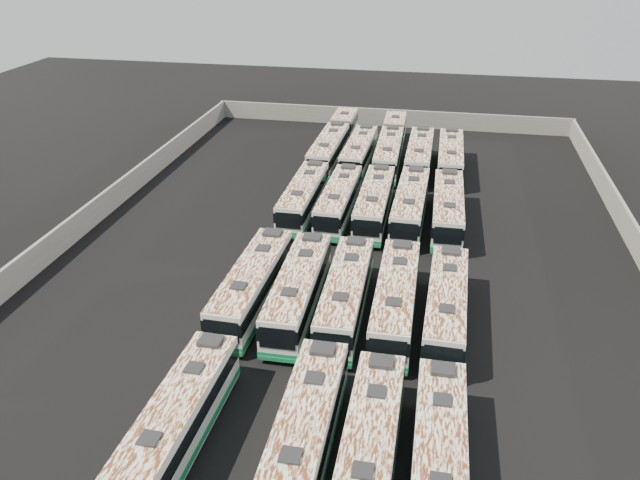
{
  "coord_description": "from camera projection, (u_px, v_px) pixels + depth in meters",
  "views": [
    {
      "loc": [
        6.3,
        -42.38,
        23.39
      ],
      "look_at": [
        -1.93,
        -0.38,
        1.6
      ],
      "focal_mm": 35.0,
      "sensor_mm": 36.0,
      "label": 1
    }
  ],
  "objects": [
    {
      "name": "bus_midfront_center",
      "position": [
        346.0,
        295.0,
        40.79
      ],
      "size": [
        2.66,
        11.74,
        3.3
      ],
      "rotation": [
        0.0,
        0.0,
        0.02
      ],
      "color": "#BBBCB5",
      "rests_on": "ground"
    },
    {
      "name": "bus_midback_right",
      "position": [
        410.0,
        205.0,
        53.71
      ],
      "size": [
        2.76,
        11.87,
        3.33
      ],
      "rotation": [
        0.0,
        0.0,
        -0.02
      ],
      "color": "#BBBCB5",
      "rests_on": "ground"
    },
    {
      "name": "bus_front_far_left",
      "position": [
        176.0,
        423.0,
        30.36
      ],
      "size": [
        2.74,
        11.59,
        3.25
      ],
      "rotation": [
        0.0,
        0.0,
        -0.03
      ],
      "color": "#BBBCB5",
      "rests_on": "ground"
    },
    {
      "name": "bus_midfront_far_left",
      "position": [
        253.0,
        285.0,
        41.87
      ],
      "size": [
        2.79,
        11.94,
        3.35
      ],
      "rotation": [
        0.0,
        0.0,
        -0.02
      ],
      "color": "#BBBCB5",
      "rests_on": "ground"
    },
    {
      "name": "bus_midback_center",
      "position": [
        375.0,
        203.0,
        54.22
      ],
      "size": [
        2.49,
        11.71,
        3.3
      ],
      "rotation": [
        0.0,
        0.0,
        0.0
      ],
      "color": "#BBBCB5",
      "rests_on": "ground"
    },
    {
      "name": "bus_front_center",
      "position": [
        304.0,
        437.0,
        29.47
      ],
      "size": [
        2.57,
        11.85,
        3.34
      ],
      "rotation": [
        0.0,
        0.0,
        0.01
      ],
      "color": "#BBBCB5",
      "rests_on": "ground"
    },
    {
      "name": "bus_front_right",
      "position": [
        369.0,
        451.0,
        28.76
      ],
      "size": [
        2.46,
        11.51,
        3.24
      ],
      "rotation": [
        0.0,
        0.0,
        -0.0
      ],
      "color": "#BBBCB5",
      "rests_on": "ground"
    },
    {
      "name": "bus_back_right",
      "position": [
        419.0,
        156.0,
        65.18
      ],
      "size": [
        2.55,
        11.74,
        3.31
      ],
      "rotation": [
        0.0,
        0.0,
        -0.01
      ],
      "color": "#BBBCB5",
      "rests_on": "ground"
    },
    {
      "name": "perimeter_wall",
      "position": [
        345.0,
        246.0,
        48.26
      ],
      "size": [
        45.2,
        73.2,
        2.2
      ],
      "color": "slate",
      "rests_on": "ground"
    },
    {
      "name": "bus_back_far_left",
      "position": [
        334.0,
        141.0,
        69.42
      ],
      "size": [
        2.77,
        18.45,
        3.34
      ],
      "rotation": [
        0.0,
        0.0,
        -0.01
      ],
      "color": "#BBBCB5",
      "rests_on": "ground"
    },
    {
      "name": "bus_back_far_right",
      "position": [
        450.0,
        158.0,
        64.63
      ],
      "size": [
        2.5,
        11.75,
        3.31
      ],
      "rotation": [
        0.0,
        0.0,
        0.0
      ],
      "color": "#BBBCB5",
      "rests_on": "ground"
    },
    {
      "name": "bus_midfront_left",
      "position": [
        298.0,
        290.0,
        41.24
      ],
      "size": [
        2.7,
        11.87,
        3.33
      ],
      "rotation": [
        0.0,
        0.0,
        0.02
      ],
      "color": "#BBBCB5",
      "rests_on": "ground"
    },
    {
      "name": "bus_back_left",
      "position": [
        359.0,
        153.0,
        66.2
      ],
      "size": [
        2.7,
        11.5,
        3.22
      ],
      "rotation": [
        0.0,
        0.0,
        -0.02
      ],
      "color": "#BBBCB5",
      "rests_on": "ground"
    },
    {
      "name": "bus_back_center",
      "position": [
        391.0,
        145.0,
        68.41
      ],
      "size": [
        2.75,
        18.0,
        3.26
      ],
      "rotation": [
        0.0,
        0.0,
        0.02
      ],
      "color": "#BBBCB5",
      "rests_on": "ground"
    },
    {
      "name": "bus_midfront_far_right",
      "position": [
        446.0,
        306.0,
        39.64
      ],
      "size": [
        2.74,
        11.58,
        3.25
      ],
      "rotation": [
        0.0,
        0.0,
        -0.03
      ],
      "color": "#BBBCB5",
      "rests_on": "ground"
    },
    {
      "name": "bus_midback_left",
      "position": [
        339.0,
        200.0,
        54.81
      ],
      "size": [
        2.59,
        11.39,
        3.2
      ],
      "rotation": [
        0.0,
        0.0,
        -0.02
      ],
      "color": "#BBBCB5",
      "rests_on": "ground"
    },
    {
      "name": "bus_midfront_right",
      "position": [
        396.0,
        299.0,
        40.25
      ],
      "size": [
        2.57,
        11.81,
        3.32
      ],
      "rotation": [
        0.0,
        0.0,
        0.01
      ],
      "color": "#BBBCB5",
      "rests_on": "ground"
    },
    {
      "name": "ground",
      "position": [
        345.0,
        258.0,
        48.76
      ],
      "size": [
        140.0,
        140.0,
        0.0
      ],
      "primitive_type": "plane",
      "color": "black",
      "rests_on": "ground"
    },
    {
      "name": "bus_midback_far_left",
      "position": [
        304.0,
        197.0,
        55.45
      ],
      "size": [
        2.5,
        11.51,
        3.24
      ],
      "rotation": [
        0.0,
        0.0,
        -0.01
      ],
      "color": "#BBBCB5",
      "rests_on": "ground"
    },
    {
      "name": "bus_front_far_right",
      "position": [
        439.0,
        460.0,
        28.26
      ],
      "size": [
        2.49,
        11.45,
        3.22
      ],
      "rotation": [
        0.0,
        0.0,
        0.01
      ],
      "color": "#BBBCB5",
      "rests_on": "ground"
    },
    {
      "name": "bus_midback_far_right",
      "position": [
        448.0,
        209.0,
        53.05
      ],
      "size": [
        2.6,
        11.85,
        3.33
      ],
      "rotation": [
        0.0,
        0.0,
        0.01
      ],
      "color": "#BBBCB5",
      "rests_on": "ground"
    }
  ]
}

